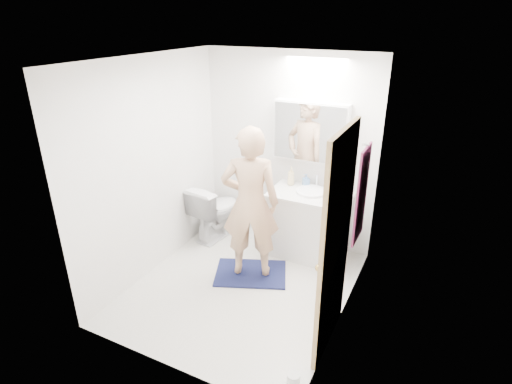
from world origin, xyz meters
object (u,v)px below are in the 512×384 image
Objects in this scene: toothbrush_cup at (333,188)px; soap_bottle_a at (291,176)px; vanity_cabinet at (308,226)px; toilet at (216,210)px; person at (250,204)px; toilet_paper_roll at (293,379)px; soap_bottle_b at (306,180)px; medicine_cabinet at (311,132)px.

soap_bottle_a is at bearing -178.91° from toothbrush_cup.
vanity_cabinet is 8.56× the size of toothbrush_cup.
toilet is 1.13m from soap_bottle_a.
person is at bearing -126.48° from toothbrush_cup.
person is 1.78m from toilet_paper_roll.
toilet is at bearing -165.31° from soap_bottle_b.
toilet is 1.28m from soap_bottle_b.
medicine_cabinet is 2.66m from toilet_paper_roll.
soap_bottle_b is (-0.12, 0.18, 0.51)m from vanity_cabinet.
soap_bottle_a reaches higher than toilet.
soap_bottle_b is (-0.01, -0.03, -0.60)m from medicine_cabinet.
toilet_paper_roll is (0.70, -2.10, -0.85)m from soap_bottle_b.
person is 15.50× the size of toilet_paper_roll.
soap_bottle_a is 0.53m from toothbrush_cup.
soap_bottle_b is 0.34m from toothbrush_cup.
toothbrush_cup is at bearing -148.82° from person.
person is 0.94m from soap_bottle_b.
soap_bottle_b is (0.18, 0.03, -0.04)m from soap_bottle_a.
toilet_paper_roll is (1.82, -1.80, -0.33)m from toilet.
person is 1.08m from toothbrush_cup.
toilet_paper_roll is at bearing 107.44° from person.
soap_bottle_a reaches higher than soap_bottle_b.
medicine_cabinet is 1.16× the size of toilet.
vanity_cabinet is 3.89× the size of soap_bottle_a.
toilet is 7.18× the size of toothbrush_cup.
toothbrush_cup is 2.26m from toilet_paper_roll.
medicine_cabinet is at bearing 171.28° from toothbrush_cup.
person reaches higher than soap_bottle_a.
toilet_paper_roll is at bearing -71.60° from soap_bottle_b.
vanity_cabinet is 1.25m from toilet.
medicine_cabinet is 0.60m from soap_bottle_b.
medicine_cabinet is at bearing 107.82° from toilet_paper_roll.
medicine_cabinet is 1.63m from toilet.
toilet_paper_roll is (0.68, -2.13, -1.45)m from medicine_cabinet.
toilet_paper_roll is at bearing 142.84° from toilet.
toothbrush_cup is (0.34, -0.02, -0.03)m from soap_bottle_b.
vanity_cabinet is 0.53× the size of person.
medicine_cabinet reaches higher than toothbrush_cup.
soap_bottle_a is 2.20× the size of toothbrush_cup.
toilet is 0.44× the size of person.
medicine_cabinet is 8.00× the size of toilet_paper_roll.
medicine_cabinet reaches higher than person.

